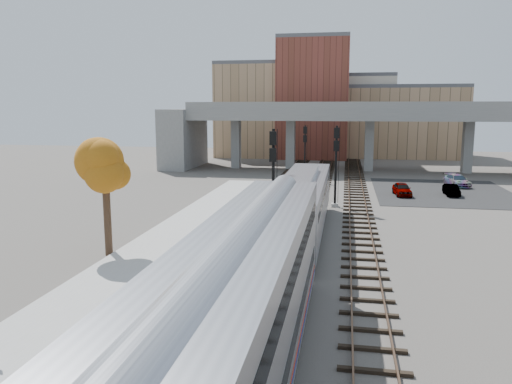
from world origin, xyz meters
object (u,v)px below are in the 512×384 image
(signal_mast_far, at_px, (305,154))
(car_b, at_px, (451,190))
(car_a, at_px, (402,189))
(tree, at_px, (105,168))
(signal_mast_near, at_px, (273,181))
(signal_mast_mid, at_px, (336,167))
(coach, at_px, (225,350))
(locomotive, at_px, (303,203))
(car_c, at_px, (457,181))

(signal_mast_far, height_order, car_b, signal_mast_far)
(car_b, bearing_deg, car_a, -172.24)
(car_b, bearing_deg, signal_mast_far, 148.68)
(tree, bearing_deg, signal_mast_near, 38.58)
(signal_mast_mid, xyz_separation_m, car_a, (6.51, 6.93, -2.92))
(signal_mast_mid, bearing_deg, signal_mast_far, 103.78)
(coach, bearing_deg, locomotive, 90.00)
(locomotive, xyz_separation_m, tree, (-11.02, -6.97, 3.02))
(locomotive, xyz_separation_m, car_c, (15.22, 24.47, -1.59))
(signal_mast_far, distance_m, car_c, 17.70)
(signal_mast_far, bearing_deg, signal_mast_near, -90.00)
(coach, bearing_deg, tree, 125.17)
(coach, height_order, car_c, coach)
(car_a, bearing_deg, tree, -133.65)
(signal_mast_near, distance_m, car_b, 23.89)
(locomotive, xyz_separation_m, car_b, (13.38, 18.08, -1.68))
(car_b, bearing_deg, signal_mast_near, -131.84)
(signal_mast_mid, distance_m, car_c, 19.53)
(coach, xyz_separation_m, signal_mast_near, (-2.10, 22.75, 0.89))
(coach, relative_size, signal_mast_near, 3.41)
(locomotive, distance_m, signal_mast_mid, 10.67)
(car_c, bearing_deg, signal_mast_mid, -145.02)
(coach, distance_m, signal_mast_far, 49.76)
(car_a, relative_size, car_c, 0.85)
(coach, bearing_deg, signal_mast_near, 95.27)
(locomotive, height_order, car_c, locomotive)
(signal_mast_far, distance_m, car_b, 18.11)
(signal_mast_mid, relative_size, signal_mast_far, 1.09)
(car_a, xyz_separation_m, car_b, (4.87, 0.75, -0.09))
(signal_mast_near, xyz_separation_m, signal_mast_mid, (4.10, 10.25, -0.08))
(signal_mast_far, height_order, car_a, signal_mast_far)
(coach, bearing_deg, car_c, 72.09)
(signal_mast_near, height_order, car_c, signal_mast_near)
(locomotive, distance_m, signal_mast_far, 27.21)
(car_a, bearing_deg, locomotive, -121.02)
(signal_mast_far, bearing_deg, locomotive, -85.57)
(coach, distance_m, car_a, 40.88)
(car_a, relative_size, car_b, 1.13)
(coach, xyz_separation_m, car_c, (15.22, 47.07, -2.11))
(signal_mast_mid, bearing_deg, car_c, 46.80)
(signal_mast_mid, xyz_separation_m, car_b, (11.38, 7.68, -3.01))
(coach, xyz_separation_m, signal_mast_mid, (2.00, 33.00, 0.81))
(car_c, bearing_deg, car_a, -145.01)
(car_c, bearing_deg, car_b, -117.89)
(locomotive, relative_size, car_a, 5.04)
(signal_mast_near, relative_size, car_c, 1.64)
(locomotive, xyz_separation_m, coach, (-0.00, -22.61, 0.52))
(locomotive, bearing_deg, signal_mast_far, 94.43)
(car_b, bearing_deg, signal_mast_mid, -147.02)
(tree, bearing_deg, car_a, 51.21)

